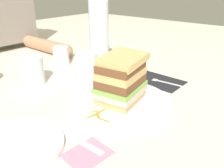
# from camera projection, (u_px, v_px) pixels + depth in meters

# --- Properties ---
(ground_plane) EXTENTS (3.00, 3.00, 0.00)m
(ground_plane) POSITION_uv_depth(u_px,v_px,m) (110.00, 104.00, 0.64)
(ground_plane) COLOR beige
(main_plate) EXTENTS (0.28, 0.28, 0.01)m
(main_plate) POSITION_uv_depth(u_px,v_px,m) (120.00, 102.00, 0.63)
(main_plate) COLOR white
(main_plate) RESTS_ON ground_plane
(sandwich) EXTENTS (0.14, 0.12, 0.13)m
(sandwich) POSITION_uv_depth(u_px,v_px,m) (121.00, 79.00, 0.60)
(sandwich) COLOR tan
(sandwich) RESTS_ON main_plate
(carrot_shred_0) EXTENTS (0.03, 0.00, 0.00)m
(carrot_shred_0) POSITION_uv_depth(u_px,v_px,m) (101.00, 112.00, 0.57)
(carrot_shred_0) COLOR orange
(carrot_shred_0) RESTS_ON main_plate
(carrot_shred_1) EXTENTS (0.03, 0.01, 0.00)m
(carrot_shred_1) POSITION_uv_depth(u_px,v_px,m) (92.00, 116.00, 0.55)
(carrot_shred_1) COLOR orange
(carrot_shred_1) RESTS_ON main_plate
(carrot_shred_2) EXTENTS (0.02, 0.03, 0.00)m
(carrot_shred_2) POSITION_uv_depth(u_px,v_px,m) (97.00, 111.00, 0.57)
(carrot_shred_2) COLOR orange
(carrot_shred_2) RESTS_ON main_plate
(carrot_shred_3) EXTENTS (0.01, 0.03, 0.00)m
(carrot_shred_3) POSITION_uv_depth(u_px,v_px,m) (98.00, 117.00, 0.55)
(carrot_shred_3) COLOR orange
(carrot_shred_3) RESTS_ON main_plate
(carrot_shred_4) EXTENTS (0.01, 0.02, 0.00)m
(carrot_shred_4) POSITION_uv_depth(u_px,v_px,m) (95.00, 114.00, 0.56)
(carrot_shred_4) COLOR orange
(carrot_shred_4) RESTS_ON main_plate
(carrot_shred_5) EXTENTS (0.02, 0.03, 0.00)m
(carrot_shred_5) POSITION_uv_depth(u_px,v_px,m) (97.00, 114.00, 0.56)
(carrot_shred_5) COLOR orange
(carrot_shred_5) RESTS_ON main_plate
(carrot_shred_6) EXTENTS (0.01, 0.03, 0.00)m
(carrot_shred_6) POSITION_uv_depth(u_px,v_px,m) (103.00, 120.00, 0.54)
(carrot_shred_6) COLOR orange
(carrot_shred_6) RESTS_ON main_plate
(carrot_shred_7) EXTENTS (0.03, 0.02, 0.00)m
(carrot_shred_7) POSITION_uv_depth(u_px,v_px,m) (137.00, 85.00, 0.72)
(carrot_shred_7) COLOR orange
(carrot_shred_7) RESTS_ON main_plate
(carrot_shred_8) EXTENTS (0.03, 0.02, 0.00)m
(carrot_shred_8) POSITION_uv_depth(u_px,v_px,m) (138.00, 86.00, 0.71)
(carrot_shred_8) COLOR orange
(carrot_shred_8) RESTS_ON main_plate
(carrot_shred_9) EXTENTS (0.02, 0.03, 0.00)m
(carrot_shred_9) POSITION_uv_depth(u_px,v_px,m) (135.00, 86.00, 0.71)
(carrot_shred_9) COLOR orange
(carrot_shred_9) RESTS_ON main_plate
(carrot_shred_10) EXTENTS (0.01, 0.02, 0.00)m
(carrot_shred_10) POSITION_uv_depth(u_px,v_px,m) (133.00, 89.00, 0.69)
(carrot_shred_10) COLOR orange
(carrot_shred_10) RESTS_ON main_plate
(carrot_shred_11) EXTENTS (0.00, 0.03, 0.00)m
(carrot_shred_11) POSITION_uv_depth(u_px,v_px,m) (133.00, 90.00, 0.68)
(carrot_shred_11) COLOR orange
(carrot_shred_11) RESTS_ON main_plate
(carrot_shred_12) EXTENTS (0.02, 0.01, 0.00)m
(carrot_shred_12) POSITION_uv_depth(u_px,v_px,m) (134.00, 87.00, 0.70)
(carrot_shred_12) COLOR orange
(carrot_shred_12) RESTS_ON main_plate
(napkin_dark) EXTENTS (0.12, 0.18, 0.00)m
(napkin_dark) POSITION_uv_depth(u_px,v_px,m) (157.00, 80.00, 0.79)
(napkin_dark) COLOR black
(napkin_dark) RESTS_ON ground_plane
(fork) EXTENTS (0.03, 0.17, 0.00)m
(fork) POSITION_uv_depth(u_px,v_px,m) (163.00, 81.00, 0.77)
(fork) COLOR silver
(fork) RESTS_ON napkin_dark
(knife) EXTENTS (0.02, 0.20, 0.00)m
(knife) POSITION_uv_depth(u_px,v_px,m) (71.00, 136.00, 0.50)
(knife) COLOR silver
(knife) RESTS_ON ground_plane
(juice_glass) EXTENTS (0.07, 0.07, 0.09)m
(juice_glass) POSITION_uv_depth(u_px,v_px,m) (87.00, 67.00, 0.79)
(juice_glass) COLOR white
(juice_glass) RESTS_ON ground_plane
(water_bottle) EXTENTS (0.07, 0.07, 0.31)m
(water_bottle) POSITION_uv_depth(u_px,v_px,m) (99.00, 30.00, 0.87)
(water_bottle) COLOR silver
(water_bottle) RESTS_ON ground_plane
(empty_tumbler_0) EXTENTS (0.08, 0.08, 0.09)m
(empty_tumbler_0) POSITION_uv_depth(u_px,v_px,m) (32.00, 71.00, 0.75)
(empty_tumbler_0) COLOR silver
(empty_tumbler_0) RESTS_ON ground_plane
(empty_tumbler_1) EXTENTS (0.06, 0.06, 0.07)m
(empty_tumbler_1) POSITION_uv_depth(u_px,v_px,m) (61.00, 56.00, 0.93)
(empty_tumbler_1) COLOR silver
(empty_tumbler_1) RESTS_ON ground_plane
(side_plate) EXTENTS (0.20, 0.20, 0.01)m
(side_plate) POSITION_uv_depth(u_px,v_px,m) (13.00, 147.00, 0.46)
(side_plate) COLOR white
(side_plate) RESTS_ON ground_plane
(napkin_pink) EXTENTS (0.09, 0.08, 0.00)m
(napkin_pink) POSITION_uv_depth(u_px,v_px,m) (87.00, 154.00, 0.45)
(napkin_pink) COLOR pink
(napkin_pink) RESTS_ON ground_plane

